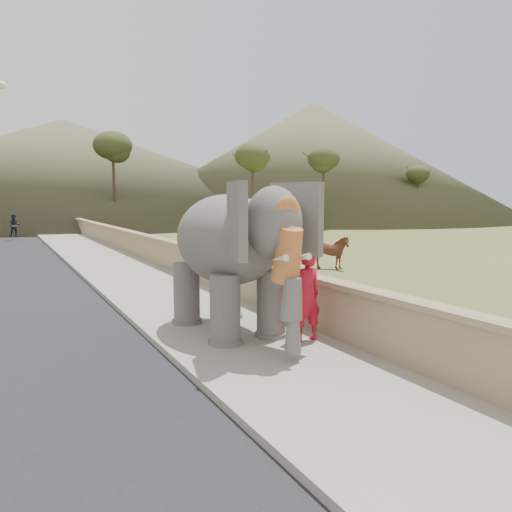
% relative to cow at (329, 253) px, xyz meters
% --- Properties ---
extents(ground, '(160.00, 160.00, 0.00)m').
position_rel_cow_xyz_m(ground, '(-7.38, -8.07, -0.66)').
color(ground, olive).
rests_on(ground, ground).
extents(walkway, '(3.00, 120.00, 0.15)m').
position_rel_cow_xyz_m(walkway, '(-7.38, 1.93, -0.58)').
color(walkway, '#9E9687').
rests_on(walkway, ground).
extents(parapet, '(0.30, 120.00, 1.10)m').
position_rel_cow_xyz_m(parapet, '(-5.73, 1.93, -0.11)').
color(parapet, tan).
rests_on(parapet, ground).
extents(cow, '(1.64, 1.55, 1.31)m').
position_rel_cow_xyz_m(cow, '(0.00, 0.00, 0.00)').
color(cow, brown).
rests_on(cow, ground).
extents(distant_car, '(4.55, 2.93, 1.44)m').
position_rel_cow_xyz_m(distant_car, '(9.68, 26.81, 0.06)').
color(distant_car, silver).
rests_on(distant_car, ground).
extents(bus_white, '(11.28, 4.71, 3.10)m').
position_rel_cow_xyz_m(bus_white, '(19.24, 25.53, 0.89)').
color(bus_white, silver).
rests_on(bus_white, ground).
extents(bus_orange, '(11.28, 4.63, 3.10)m').
position_rel_cow_xyz_m(bus_orange, '(23.09, 25.76, 0.89)').
color(bus_orange, orange).
rests_on(bus_orange, ground).
extents(hill_right, '(56.00, 56.00, 16.00)m').
position_rel_cow_xyz_m(hill_right, '(28.62, 43.93, 7.34)').
color(hill_right, brown).
rests_on(hill_right, ground).
extents(hill_far, '(80.00, 80.00, 14.00)m').
position_rel_cow_xyz_m(hill_far, '(-2.38, 61.93, 6.34)').
color(hill_far, brown).
rests_on(hill_far, ground).
extents(elephant_and_man, '(2.34, 4.00, 2.82)m').
position_rel_cow_xyz_m(elephant_and_man, '(-7.36, -6.88, 0.89)').
color(elephant_and_man, slate).
rests_on(elephant_and_man, ground).
extents(motorcyclist, '(1.77, 1.74, 1.75)m').
position_rel_cow_xyz_m(motorcyclist, '(-11.05, 20.24, 0.01)').
color(motorcyclist, maroon).
rests_on(motorcyclist, ground).
extents(trees, '(48.89, 43.33, 9.04)m').
position_rel_cow_xyz_m(trees, '(-7.20, 21.42, 3.35)').
color(trees, '#473828').
rests_on(trees, ground).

